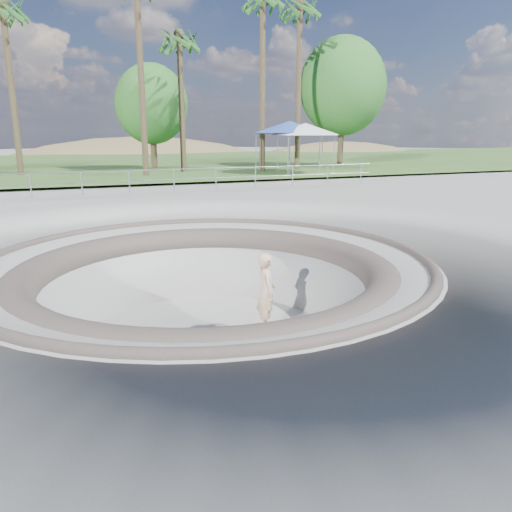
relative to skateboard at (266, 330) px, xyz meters
The scene contains 15 objects.
ground 2.32m from the skateboard, 169.64° to the left, with size 180.00×180.00×0.00m, color #A5A5A0.
skate_bowl 1.43m from the skateboard, 169.64° to the left, with size 14.00×14.00×4.10m.
grass_strip 34.35m from the skateboard, 92.35° to the left, with size 180.00×36.00×0.12m.
distant_hills 57.71m from the skateboard, 87.64° to the left, with size 103.20×45.00×28.60m.
safety_railing 12.59m from the skateboard, 96.55° to the left, with size 25.00×0.06×1.03m.
skateboard is the anchor object (origin of this frame).
skater 0.97m from the skateboard, 14.04° to the right, with size 0.69×0.45×1.89m, color beige.
canopy_white 21.52m from the skateboard, 60.51° to the left, with size 5.97×5.97×3.07m.
canopy_blue 22.08m from the skateboard, 63.26° to the left, with size 5.96×5.96×3.22m.
palm_b 26.43m from the skateboard, 105.30° to the left, with size 2.60×2.60×10.46m.
palm_d 24.63m from the skateboard, 81.11° to the left, with size 2.60×2.60×9.29m.
palm_e 25.49m from the skateboard, 67.83° to the left, with size 2.60×2.60×11.73m.
palm_f 26.63m from the skateboard, 61.99° to the left, with size 2.60×2.60×11.47m.
bushy_tree_mid 26.99m from the skateboard, 85.02° to the left, with size 5.05×4.59×7.29m.
bushy_tree_right 29.84m from the skateboard, 55.64° to the left, with size 6.63×6.03×9.57m.
Camera 1 is at (-3.00, -10.65, 2.84)m, focal length 35.00 mm.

